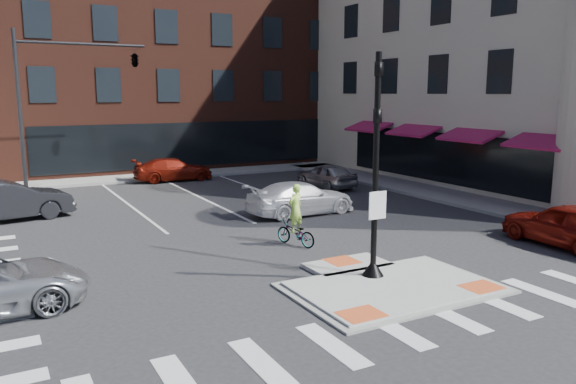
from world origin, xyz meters
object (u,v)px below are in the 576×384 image
bg_car_silver (327,175)px  cyclist (295,225)px  white_pickup (301,198)px  bg_car_dark (7,201)px  red_sedan (568,225)px  bg_car_red (173,169)px

bg_car_silver → cyclist: size_ratio=1.87×
white_pickup → bg_car_silver: (4.60, 5.26, -0.02)m
bg_car_silver → cyclist: bearing=48.2°
bg_car_dark → cyclist: bearing=-146.4°
white_pickup → red_sedan: bearing=-151.4°
bg_car_dark → cyclist: size_ratio=2.36×
white_pickup → bg_car_silver: size_ratio=1.22×
bg_car_dark → bg_car_silver: 15.55m
bg_car_dark → red_sedan: bearing=-139.4°
bg_car_dark → cyclist: (8.34, -8.69, -0.11)m
bg_car_dark → bg_car_red: bg_car_dark is taller
bg_car_silver → bg_car_red: 9.08m
bg_car_silver → bg_car_red: size_ratio=0.86×
bg_car_dark → white_pickup: bearing=-122.7°
red_sedan → white_pickup: size_ratio=0.93×
red_sedan → bg_car_dark: bearing=-36.9°
red_sedan → cyclist: 9.03m
white_pickup → cyclist: (-2.60, -4.17, 0.01)m
red_sedan → cyclist: (-7.84, 4.47, -0.05)m
red_sedan → bg_car_dark: bg_car_dark is taller
white_pickup → bg_car_red: bearing=7.1°
white_pickup → bg_car_silver: bearing=-43.8°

